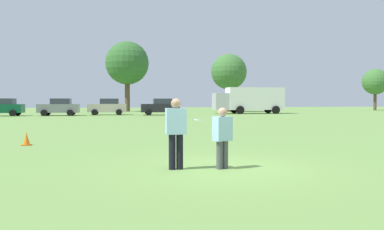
{
  "coord_description": "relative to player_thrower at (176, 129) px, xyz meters",
  "views": [
    {
      "loc": [
        -2.69,
        -9.43,
        1.63
      ],
      "look_at": [
        -0.51,
        1.16,
        1.24
      ],
      "focal_mm": 38.12,
      "sensor_mm": 36.0,
      "label": 1
    }
  ],
  "objects": [
    {
      "name": "player_thrower",
      "position": [
        0.0,
        0.0,
        0.0
      ],
      "size": [
        0.47,
        0.28,
        1.67
      ],
      "color": "black",
      "rests_on": "ground"
    },
    {
      "name": "frisbee",
      "position": [
        0.53,
        -0.02,
        0.22
      ],
      "size": [
        0.27,
        0.27,
        0.07
      ],
      "color": "white"
    },
    {
      "name": "parked_car_center",
      "position": [
        -12.35,
        35.88,
        -0.02
      ],
      "size": [
        4.27,
        2.35,
        1.82
      ],
      "color": "#0C4C2D",
      "rests_on": "ground"
    },
    {
      "name": "parked_car_mid_right",
      "position": [
        -6.7,
        35.7,
        -0.02
      ],
      "size": [
        4.27,
        2.35,
        1.82
      ],
      "color": "slate",
      "rests_on": "ground"
    },
    {
      "name": "parked_car_far_right",
      "position": [
        4.07,
        35.19,
        -0.02
      ],
      "size": [
        4.27,
        2.35,
        1.82
      ],
      "color": "black",
      "rests_on": "ground"
    },
    {
      "name": "tree_east_birch",
      "position": [
        1.13,
        50.44,
        6.05
      ],
      "size": [
        6.26,
        6.26,
        10.17
      ],
      "color": "brown",
      "rests_on": "ground"
    },
    {
      "name": "player_defender",
      "position": [
        1.1,
        -0.13,
        -0.13
      ],
      "size": [
        0.5,
        0.41,
        1.46
      ],
      "color": "#4C4C51",
      "rests_on": "ground"
    },
    {
      "name": "tree_far_east_pine",
      "position": [
        40.65,
        49.08,
        3.67
      ],
      "size": [
        4.12,
        4.12,
        6.7
      ],
      "color": "brown",
      "rests_on": "ground"
    },
    {
      "name": "ground_plane",
      "position": [
        1.14,
        -0.0,
        -0.94
      ],
      "size": [
        165.57,
        165.57,
        0.0
      ],
      "primitive_type": "plane",
      "color": "#6B9347"
    },
    {
      "name": "tree_east_oak",
      "position": [
        15.25,
        46.38,
        4.71
      ],
      "size": [
        5.06,
        5.06,
        8.22
      ],
      "color": "brown",
      "rests_on": "ground"
    },
    {
      "name": "parked_car_near_right",
      "position": [
        -1.65,
        36.77,
        -0.02
      ],
      "size": [
        4.27,
        2.35,
        1.82
      ],
      "color": "#B7AD99",
      "rests_on": "ground"
    },
    {
      "name": "traffic_cone",
      "position": [
        -4.47,
        6.15,
        -0.71
      ],
      "size": [
        0.32,
        0.32,
        0.48
      ],
      "color": "#D8590C",
      "rests_on": "ground"
    },
    {
      "name": "box_truck",
      "position": [
        15.33,
        37.82,
        0.81
      ],
      "size": [
        8.59,
        3.24,
        3.18
      ],
      "color": "white",
      "rests_on": "ground"
    }
  ]
}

